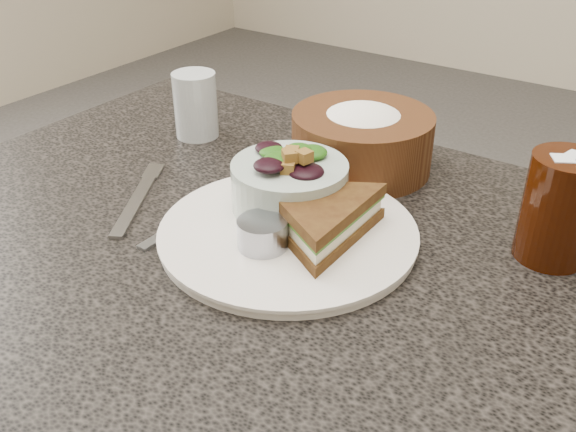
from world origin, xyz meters
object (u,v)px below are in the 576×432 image
at_px(salad_bowl, 290,178).
at_px(water_glass, 196,105).
at_px(bread_basket, 362,132).
at_px(sandwich, 319,217).
at_px(dressing_ramekin, 263,234).
at_px(cola_glass, 560,204).
at_px(dinner_plate, 288,234).

height_order(salad_bowl, water_glass, water_glass).
bearing_deg(bread_basket, salad_bowl, -92.17).
xyz_separation_m(salad_bowl, water_glass, (-0.26, 0.12, -0.00)).
distance_m(sandwich, bread_basket, 0.21).
xyz_separation_m(salad_bowl, bread_basket, (0.01, 0.17, 0.00)).
xyz_separation_m(dressing_ramekin, bread_basket, (-0.02, 0.25, 0.03)).
xyz_separation_m(dressing_ramekin, water_glass, (-0.28, 0.21, 0.02)).
bearing_deg(sandwich, bread_basket, 136.20).
xyz_separation_m(sandwich, dressing_ramekin, (-0.04, -0.06, -0.01)).
relative_size(sandwich, salad_bowl, 1.25).
relative_size(bread_basket, cola_glass, 1.45).
distance_m(salad_bowl, bread_basket, 0.17).
distance_m(dressing_ramekin, water_glass, 0.35).
bearing_deg(dinner_plate, cola_glass, 27.56).
height_order(sandwich, bread_basket, bread_basket).
xyz_separation_m(dinner_plate, salad_bowl, (-0.03, 0.04, 0.05)).
height_order(cola_glass, water_glass, cola_glass).
bearing_deg(water_glass, cola_glass, -3.20).
height_order(salad_bowl, dressing_ramekin, salad_bowl).
bearing_deg(cola_glass, dinner_plate, -152.44).
distance_m(salad_bowl, cola_glass, 0.30).
bearing_deg(salad_bowl, water_glass, 154.49).
relative_size(cola_glass, water_glass, 1.34).
bearing_deg(sandwich, dinner_plate, -134.48).
xyz_separation_m(sandwich, bread_basket, (-0.06, 0.20, 0.02)).
bearing_deg(dinner_plate, salad_bowl, 122.41).
bearing_deg(dinner_plate, dressing_ramekin, -92.65).
relative_size(salad_bowl, water_glass, 1.40).
height_order(dressing_ramekin, water_glass, water_glass).
height_order(dinner_plate, bread_basket, bread_basket).
relative_size(salad_bowl, bread_basket, 0.72).
xyz_separation_m(dressing_ramekin, cola_glass, (0.26, 0.18, 0.04)).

